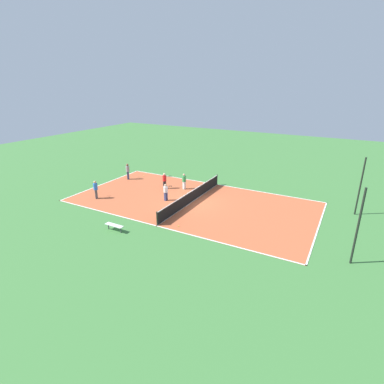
# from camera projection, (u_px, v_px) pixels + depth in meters

# --- Properties ---
(ground_plane) EXTENTS (80.00, 80.00, 0.00)m
(ground_plane) POSITION_uv_depth(u_px,v_px,m) (192.00, 202.00, 25.59)
(ground_plane) COLOR #3D7538
(court_surface) EXTENTS (10.61, 20.38, 0.02)m
(court_surface) POSITION_uv_depth(u_px,v_px,m) (192.00, 202.00, 25.59)
(court_surface) COLOR #B75633
(court_surface) RESTS_ON ground_plane
(tennis_net) EXTENTS (10.41, 0.10, 1.05)m
(tennis_net) POSITION_uv_depth(u_px,v_px,m) (192.00, 196.00, 25.40)
(tennis_net) COLOR black
(tennis_net) RESTS_ON court_surface
(bench) EXTENTS (0.36, 1.41, 0.45)m
(bench) POSITION_uv_depth(u_px,v_px,m) (114.00, 226.00, 20.46)
(bench) COLOR silver
(bench) RESTS_ON ground_plane
(player_near_white) EXTENTS (0.98, 0.50, 1.49)m
(player_near_white) POSITION_uv_depth(u_px,v_px,m) (166.00, 191.00, 25.57)
(player_near_white) COLOR navy
(player_near_white) RESTS_ON court_surface
(player_baseline_gray) EXTENTS (0.90, 0.89, 1.69)m
(player_baseline_gray) POSITION_uv_depth(u_px,v_px,m) (128.00, 170.00, 31.20)
(player_baseline_gray) COLOR navy
(player_baseline_gray) RESTS_ON court_surface
(player_far_green) EXTENTS (0.38, 0.38, 1.52)m
(player_far_green) POSITION_uv_depth(u_px,v_px,m) (184.00, 180.00, 28.35)
(player_far_green) COLOR white
(player_far_green) RESTS_ON court_surface
(player_near_blue) EXTENTS (0.83, 0.94, 1.63)m
(player_near_blue) POSITION_uv_depth(u_px,v_px,m) (96.00, 188.00, 25.99)
(player_near_blue) COLOR #4C4C51
(player_near_blue) RESTS_ON court_surface
(player_coach_red) EXTENTS (0.92, 0.87, 1.53)m
(player_coach_red) POSITION_uv_depth(u_px,v_px,m) (165.00, 180.00, 28.46)
(player_coach_red) COLOR black
(player_coach_red) RESTS_ON court_surface
(tennis_ball_far_baseline) EXTENTS (0.07, 0.07, 0.07)m
(tennis_ball_far_baseline) POSITION_uv_depth(u_px,v_px,m) (178.00, 226.00, 21.13)
(tennis_ball_far_baseline) COLOR #CCE033
(tennis_ball_far_baseline) RESTS_ON court_surface
(tennis_ball_left_sideline) EXTENTS (0.07, 0.07, 0.07)m
(tennis_ball_left_sideline) POSITION_uv_depth(u_px,v_px,m) (144.00, 176.00, 32.52)
(tennis_ball_left_sideline) COLOR #CCE033
(tennis_ball_left_sideline) RESTS_ON court_surface
(fence_post_back_left) EXTENTS (0.12, 0.12, 4.52)m
(fence_post_back_left) POSITION_uv_depth(u_px,v_px,m) (360.00, 187.00, 22.40)
(fence_post_back_left) COLOR black
(fence_post_back_left) RESTS_ON ground_plane
(fence_post_back_right) EXTENTS (0.12, 0.12, 4.52)m
(fence_post_back_right) POSITION_uv_depth(u_px,v_px,m) (358.00, 227.00, 16.14)
(fence_post_back_right) COLOR black
(fence_post_back_right) RESTS_ON ground_plane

